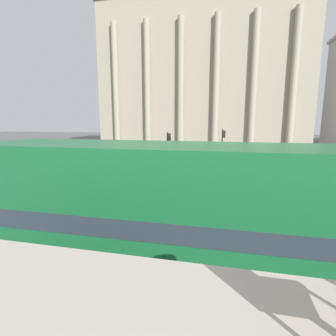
% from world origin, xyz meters
% --- Properties ---
extents(double_decker_bus, '(10.22, 2.68, 4.17)m').
position_xyz_m(double_decker_bus, '(-1.41, 3.86, 2.31)').
color(double_decker_bus, black).
rests_on(double_decker_bus, ground_plane).
extents(plaza_building_left, '(31.80, 13.31, 22.81)m').
position_xyz_m(plaza_building_left, '(-4.86, 42.41, 11.40)').
color(plaza_building_left, '#A39984').
rests_on(plaza_building_left, ground_plane).
extents(traffic_light_near, '(0.42, 0.24, 3.34)m').
position_xyz_m(traffic_light_near, '(-0.16, 10.29, 2.20)').
color(traffic_light_near, black).
rests_on(traffic_light_near, ground_plane).
extents(traffic_light_mid, '(0.42, 0.24, 3.84)m').
position_xyz_m(traffic_light_mid, '(-5.19, 18.77, 2.51)').
color(traffic_light_mid, black).
rests_on(traffic_light_mid, ground_plane).
extents(traffic_light_far, '(0.42, 0.24, 3.93)m').
position_xyz_m(traffic_light_far, '(-0.89, 24.14, 2.56)').
color(traffic_light_far, black).
rests_on(traffic_light_far, ground_plane).
extents(car_white, '(4.20, 1.93, 1.35)m').
position_xyz_m(car_white, '(3.58, 17.18, 0.70)').
color(car_white, black).
rests_on(car_white, ground_plane).
extents(car_silver, '(4.20, 1.93, 1.35)m').
position_xyz_m(car_silver, '(-6.91, 16.72, 0.70)').
color(car_silver, black).
rests_on(car_silver, ground_plane).
extents(pedestrian_blue, '(0.32, 0.32, 1.66)m').
position_xyz_m(pedestrian_blue, '(-2.68, 30.57, 0.96)').
color(pedestrian_blue, '#282B33').
rests_on(pedestrian_blue, ground_plane).
extents(pedestrian_olive, '(0.32, 0.32, 1.72)m').
position_xyz_m(pedestrian_olive, '(1.69, 25.04, 0.99)').
color(pedestrian_olive, '#282B33').
rests_on(pedestrian_olive, ground_plane).
extents(pedestrian_red, '(0.32, 0.32, 1.69)m').
position_xyz_m(pedestrian_red, '(6.98, 22.25, 0.97)').
color(pedestrian_red, '#282B33').
rests_on(pedestrian_red, ground_plane).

